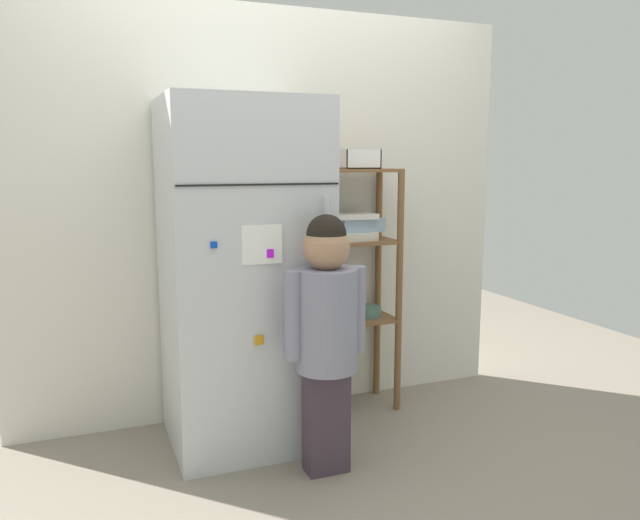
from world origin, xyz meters
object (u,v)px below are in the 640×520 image
at_px(child_standing, 325,319).
at_px(fruit_bin, 358,161).
at_px(pantry_shelf_unit, 355,262).
at_px(refrigerator, 243,275).

xyz_separation_m(child_standing, fruit_bin, (0.42, 0.60, 0.66)).
distance_m(pantry_shelf_unit, fruit_bin, 0.53).
distance_m(refrigerator, child_standing, 0.52).
bearing_deg(refrigerator, pantry_shelf_unit, 14.55).
bearing_deg(fruit_bin, pantry_shelf_unit, 104.51).
distance_m(child_standing, pantry_shelf_unit, 0.76).
distance_m(child_standing, fruit_bin, 0.99).
bearing_deg(fruit_bin, refrigerator, -166.52).
height_order(child_standing, pantry_shelf_unit, pantry_shelf_unit).
xyz_separation_m(refrigerator, fruit_bin, (0.66, 0.16, 0.53)).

